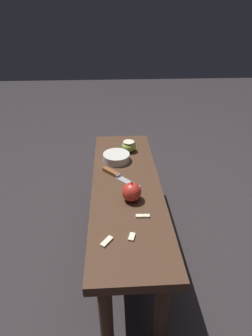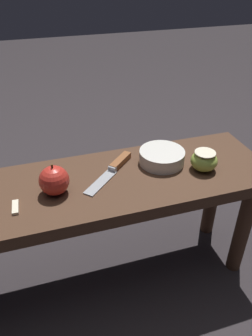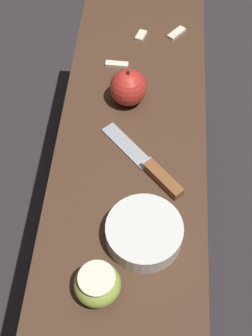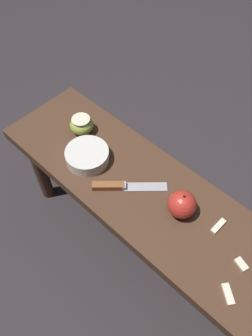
% 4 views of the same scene
% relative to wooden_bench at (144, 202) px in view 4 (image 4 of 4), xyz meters
% --- Properties ---
extents(ground_plane, '(8.00, 8.00, 0.00)m').
position_rel_wooden_bench_xyz_m(ground_plane, '(0.00, 0.00, -0.36)').
color(ground_plane, '#2D282B').
extents(wooden_bench, '(1.08, 0.33, 0.43)m').
position_rel_wooden_bench_xyz_m(wooden_bench, '(0.00, 0.00, 0.00)').
color(wooden_bench, '#472D1E').
rests_on(wooden_bench, ground_plane).
extents(knife, '(0.19, 0.18, 0.02)m').
position_rel_wooden_bench_xyz_m(knife, '(-0.07, -0.05, 0.08)').
color(knife, '#9EA0A5').
rests_on(knife, wooden_bench).
extents(apple_whole, '(0.08, 0.08, 0.10)m').
position_rel_wooden_bench_xyz_m(apple_whole, '(0.12, 0.02, 0.11)').
color(apple_whole, red).
rests_on(apple_whole, wooden_bench).
extents(apple_cut, '(0.08, 0.08, 0.06)m').
position_rel_wooden_bench_xyz_m(apple_cut, '(-0.33, 0.03, 0.10)').
color(apple_cut, '#9EB747').
rests_on(apple_cut, wooden_bench).
extents(apple_slice_near_knife, '(0.05, 0.05, 0.01)m').
position_rel_wooden_bench_xyz_m(apple_slice_near_knife, '(0.36, -0.09, 0.07)').
color(apple_slice_near_knife, beige).
rests_on(apple_slice_near_knife, wooden_bench).
extents(apple_slice_center, '(0.04, 0.03, 0.01)m').
position_rel_wooden_bench_xyz_m(apple_slice_center, '(0.34, 0.00, 0.07)').
color(apple_slice_center, beige).
rests_on(apple_slice_center, wooden_bench).
extents(apple_slice_near_bowl, '(0.02, 0.06, 0.01)m').
position_rel_wooden_bench_xyz_m(apple_slice_near_bowl, '(0.24, 0.05, 0.07)').
color(apple_slice_near_bowl, beige).
rests_on(apple_slice_near_bowl, wooden_bench).
extents(bowl, '(0.14, 0.14, 0.04)m').
position_rel_wooden_bench_xyz_m(bowl, '(-0.22, -0.04, 0.09)').
color(bowl, silver).
rests_on(bowl, wooden_bench).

